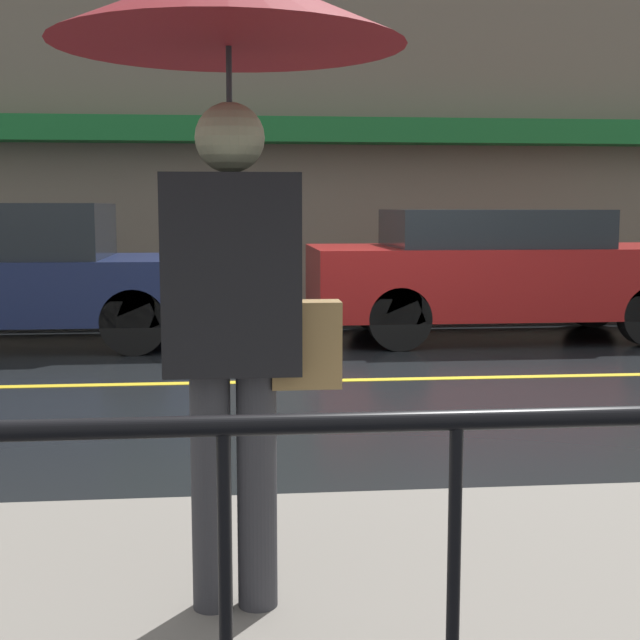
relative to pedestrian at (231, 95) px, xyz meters
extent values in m
plane|color=black|center=(1.38, 4.61, -1.89)|extent=(80.00, 80.00, 0.00)
cube|color=slate|center=(1.38, 9.08, -1.84)|extent=(28.00, 2.16, 0.11)
cube|color=gold|center=(1.38, 4.61, -1.89)|extent=(25.20, 0.12, 0.01)
cube|color=#706656|center=(1.38, 10.31, 0.55)|extent=(28.00, 0.30, 4.87)
cube|color=#196B2D|center=(1.38, 9.88, 0.71)|extent=(16.80, 0.55, 0.35)
cylinder|color=#333338|center=(-0.08, 0.00, -1.36)|extent=(0.14, 0.14, 0.85)
cylinder|color=#333338|center=(0.08, 0.00, -1.36)|extent=(0.14, 0.14, 0.85)
cube|color=black|center=(0.00, 0.00, -0.59)|extent=(0.46, 0.28, 0.67)
sphere|color=gray|center=(0.00, 0.00, -0.14)|extent=(0.23, 0.23, 0.23)
cylinder|color=#262628|center=(0.00, 0.00, -0.22)|extent=(0.02, 0.02, 0.75)
cone|color=maroon|center=(0.00, 0.00, 0.29)|extent=(1.18, 1.18, 0.26)
cube|color=#9E7A47|center=(0.25, 0.00, -0.84)|extent=(0.24, 0.12, 0.30)
cube|color=#19234C|center=(-2.25, 7.01, -1.26)|extent=(3.99, 1.85, 0.67)
cube|color=#1E2328|center=(-2.40, 7.01, -0.63)|extent=(2.07, 1.70, 0.59)
cylinder|color=black|center=(-1.01, 7.83, -1.55)|extent=(0.69, 0.22, 0.69)
cylinder|color=black|center=(-1.01, 6.20, -1.55)|extent=(0.69, 0.22, 0.69)
cube|color=maroon|center=(3.15, 7.01, -1.21)|extent=(4.48, 1.83, 0.78)
cube|color=#1E2328|center=(2.98, 7.01, -0.61)|extent=(2.33, 1.68, 0.42)
cylinder|color=black|center=(4.54, 7.82, -1.55)|extent=(0.68, 0.22, 0.68)
cylinder|color=black|center=(1.77, 7.82, -1.55)|extent=(0.68, 0.22, 0.68)
cylinder|color=black|center=(1.77, 6.21, -1.55)|extent=(0.68, 0.22, 0.68)
camera|label=1|loc=(-0.01, -3.03, -0.37)|focal=50.00mm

